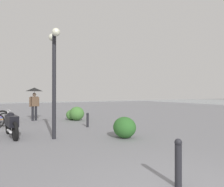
{
  "coord_description": "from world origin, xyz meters",
  "views": [
    {
      "loc": [
        -1.68,
        2.16,
        1.63
      ],
      "look_at": [
        8.98,
        -3.35,
        1.67
      ],
      "focal_mm": 30.78,
      "sensor_mm": 36.0,
      "label": 1
    }
  ],
  "objects_px": {
    "motorcycle": "(11,123)",
    "bollard_mid": "(88,119)",
    "lamppost": "(54,67)",
    "pedestrian": "(34,95)",
    "bollard_near": "(178,162)"
  },
  "relations": [
    {
      "from": "lamppost",
      "to": "pedestrian",
      "type": "relative_size",
      "value": 1.93
    },
    {
      "from": "motorcycle",
      "to": "bollard_mid",
      "type": "height_order",
      "value": "motorcycle"
    },
    {
      "from": "pedestrian",
      "to": "bollard_mid",
      "type": "distance_m",
      "value": 4.44
    },
    {
      "from": "pedestrian",
      "to": "bollard_near",
      "type": "bearing_deg",
      "value": -172.18
    },
    {
      "from": "motorcycle",
      "to": "bollard_mid",
      "type": "bearing_deg",
      "value": -78.14
    },
    {
      "from": "lamppost",
      "to": "pedestrian",
      "type": "bearing_deg",
      "value": 1.69
    },
    {
      "from": "motorcycle",
      "to": "bollard_near",
      "type": "xyz_separation_m",
      "value": [
        -5.83,
        -2.63,
        -0.06
      ]
    },
    {
      "from": "pedestrian",
      "to": "bollard_near",
      "type": "distance_m",
      "value": 10.4
    },
    {
      "from": "pedestrian",
      "to": "bollard_mid",
      "type": "relative_size",
      "value": 2.86
    },
    {
      "from": "bollard_mid",
      "to": "lamppost",
      "type": "bearing_deg",
      "value": 132.95
    },
    {
      "from": "lamppost",
      "to": "bollard_mid",
      "type": "bearing_deg",
      "value": -47.05
    },
    {
      "from": "bollard_near",
      "to": "bollard_mid",
      "type": "xyz_separation_m",
      "value": [
        6.54,
        -0.71,
        -0.07
      ]
    },
    {
      "from": "bollard_near",
      "to": "motorcycle",
      "type": "bearing_deg",
      "value": 24.25
    },
    {
      "from": "lamppost",
      "to": "bollard_near",
      "type": "distance_m",
      "value": 5.34
    },
    {
      "from": "motorcycle",
      "to": "bollard_mid",
      "type": "distance_m",
      "value": 3.42
    }
  ]
}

